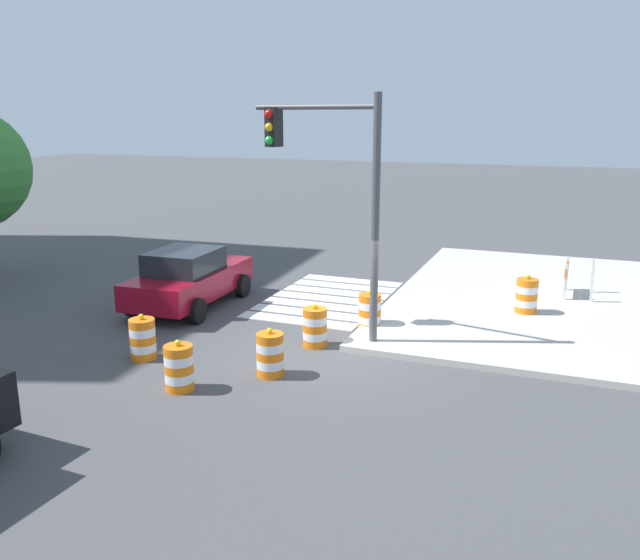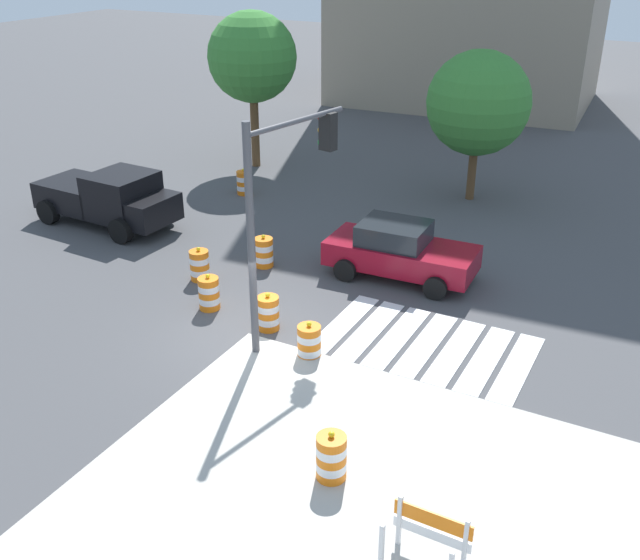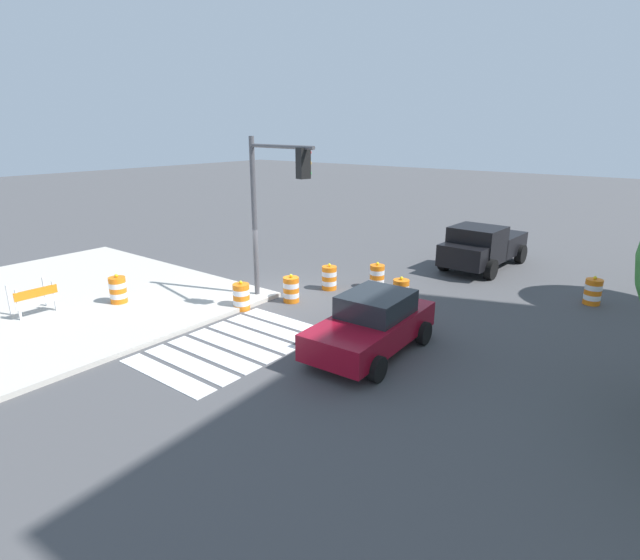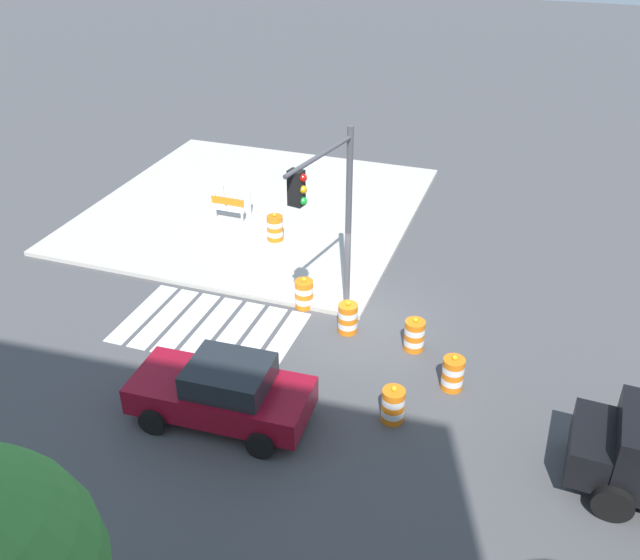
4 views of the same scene
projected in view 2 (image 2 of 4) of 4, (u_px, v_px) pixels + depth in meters
name	position (u px, v px, depth m)	size (l,w,h in m)	color
ground_plane	(249.00, 339.00, 18.06)	(120.00, 120.00, 0.00)	#474749
crosswalk_stripes	(426.00, 344.00, 17.80)	(5.10, 3.20, 0.02)	silver
sports_car	(400.00, 250.00, 20.95)	(4.38, 2.29, 1.63)	maroon
pickup_truck	(111.00, 198.00, 24.53)	(5.24, 2.53, 1.92)	black
traffic_barrel_near_corner	(244.00, 183.00, 27.65)	(0.56, 0.56, 1.02)	orange
traffic_barrel_crosswalk_end	(309.00, 343.00, 16.99)	(0.56, 0.56, 1.02)	orange
traffic_barrel_median_near	(268.00, 313.00, 18.32)	(0.56, 0.56, 1.02)	orange
traffic_barrel_median_far	(209.00, 293.00, 19.30)	(0.56, 0.56, 1.02)	orange
traffic_barrel_far_curb	(200.00, 265.00, 20.90)	(0.56, 0.56, 1.02)	orange
traffic_barrel_lane_center	(264.00, 252.00, 21.74)	(0.56, 0.56, 1.02)	orange
traffic_barrel_on_sidewalk	(331.00, 457.00, 13.11)	(0.56, 0.56, 1.02)	orange
construction_barricade	(429.00, 535.00, 11.27)	(1.30, 0.79, 1.00)	silver
traffic_light_pole	(284.00, 188.00, 16.42)	(0.82, 3.24, 5.50)	#4C4C51
street_tree_streetside_near	(478.00, 103.00, 25.81)	(3.73, 3.73, 5.46)	brown
street_tree_streetside_mid	(252.00, 57.00, 29.19)	(3.62, 3.62, 6.34)	brown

